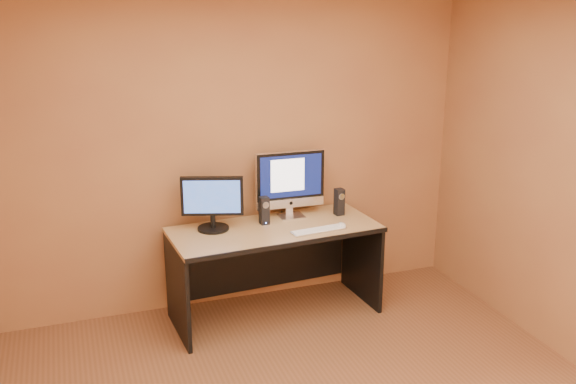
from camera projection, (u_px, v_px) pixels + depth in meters
walls at (325, 233)px, 3.39m from camera, size 4.00×4.00×2.60m
desk at (275, 272)px, 5.17m from camera, size 1.68×0.82×0.76m
imac at (291, 184)px, 5.23m from camera, size 0.59×0.23×0.56m
second_monitor at (212, 204)px, 4.95m from camera, size 0.54×0.38×0.43m
speaker_left at (264, 210)px, 5.11m from camera, size 0.07×0.08×0.22m
speaker_right at (339, 202)px, 5.33m from camera, size 0.08×0.08×0.22m
keyboard at (318, 230)px, 4.98m from camera, size 0.45×0.16×0.02m
mouse at (342, 225)px, 5.06m from camera, size 0.07×0.11×0.04m
cable_a at (294, 212)px, 5.42m from camera, size 0.10×0.21×0.01m
cable_b at (282, 213)px, 5.40m from camera, size 0.07×0.17×0.01m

